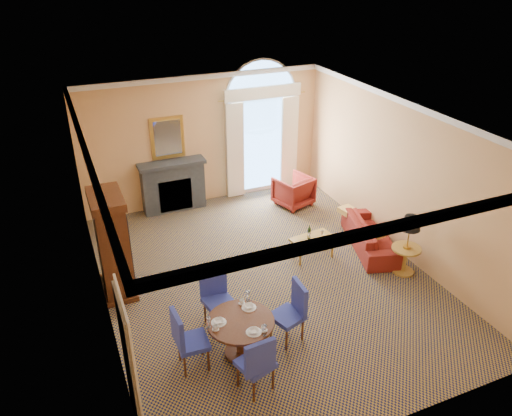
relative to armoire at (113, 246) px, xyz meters
name	(u,v)px	position (x,y,z in m)	size (l,w,h in m)	color
ground	(266,277)	(2.72, -0.73, -0.96)	(7.50, 7.50, 0.00)	#13173C
room_envelope	(251,146)	(2.69, -0.06, 1.55)	(6.04, 7.52, 3.45)	tan
armoire	(113,246)	(0.00, 0.00, 0.00)	(0.57, 1.01, 1.99)	#3E1E0E
dining_table	(241,329)	(1.52, -2.47, -0.46)	(1.06, 1.06, 0.87)	#3E1E0E
dining_chair_north	(216,293)	(1.42, -1.57, -0.36)	(0.53, 0.54, 1.05)	#263195
dining_chair_south	(258,362)	(1.45, -3.30, -0.36)	(0.58, 0.58, 1.05)	#263195
dining_chair_east	(293,308)	(2.44, -2.44, -0.36)	(0.59, 0.59, 1.05)	#263195
dining_chair_west	(186,337)	(0.65, -2.42, -0.36)	(0.50, 0.49, 1.05)	#263195
sofa	(372,235)	(5.27, -0.56, -0.67)	(2.00, 0.78, 0.59)	maroon
armchair	(293,191)	(4.62, 1.89, -0.58)	(0.81, 0.83, 0.76)	maroon
coffee_table	(313,240)	(3.91, -0.42, -0.54)	(0.94, 0.60, 0.76)	#AD8134
side_table	(408,237)	(5.32, -1.62, -0.16)	(0.57, 0.57, 1.24)	#AD8134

